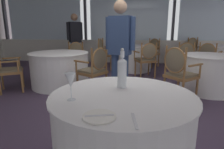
{
  "coord_description": "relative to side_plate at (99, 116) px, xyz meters",
  "views": [
    {
      "loc": [
        0.23,
        -3.1,
        1.29
      ],
      "look_at": [
        0.05,
        -1.54,
        0.91
      ],
      "focal_mm": 30.97,
      "sensor_mm": 36.0,
      "label": 1
    }
  ],
  "objects": [
    {
      "name": "dining_chair_0_2",
      "position": [
        0.54,
        4.0,
        -0.21
      ],
      "size": [
        0.63,
        0.59,
        0.94
      ],
      "rotation": [
        0.0,
        0.0,
        8.21
      ],
      "color": "olive",
      "rests_on": "ground_plane"
    },
    {
      "name": "side_plate",
      "position": [
        0.0,
        0.0,
        0.0
      ],
      "size": [
        0.21,
        0.21,
        0.01
      ],
      "primitive_type": "cylinder",
      "color": "silver",
      "rests_on": "foreground_table"
    },
    {
      "name": "diner_person_1",
      "position": [
        -1.68,
        5.02,
        0.22
      ],
      "size": [
        0.43,
        0.38,
        1.73
      ],
      "rotation": [
        0.0,
        0.0,
        5.39
      ],
      "color": "#334770",
      "rests_on": "ground_plane"
    },
    {
      "name": "background_table_0",
      "position": [
        0.21,
        4.91,
        -0.39
      ],
      "size": [
        1.08,
        1.08,
        0.76
      ],
      "color": "white",
      "rests_on": "ground_plane"
    },
    {
      "name": "background_table_2",
      "position": [
        -1.45,
        3.03,
        -0.39
      ],
      "size": [
        1.3,
        1.3,
        0.76
      ],
      "color": "white",
      "rests_on": "ground_plane"
    },
    {
      "name": "butter_knife",
      "position": [
        0.0,
        0.0,
        0.01
      ],
      "size": [
        0.18,
        0.06,
        0.0
      ],
      "primitive_type": "cube",
      "rotation": [
        0.0,
        0.0,
        0.23
      ],
      "color": "silver",
      "rests_on": "foreground_table"
    },
    {
      "name": "background_table_1",
      "position": [
        1.74,
        2.99,
        -0.39
      ],
      "size": [
        1.11,
        1.11,
        0.76
      ],
      "color": "white",
      "rests_on": "ground_plane"
    },
    {
      "name": "water_bottle",
      "position": [
        0.1,
        0.63,
        0.14
      ],
      "size": [
        0.08,
        0.08,
        0.36
      ],
      "color": "white",
      "rests_on": "foreground_table"
    },
    {
      "name": "window_wall_far",
      "position": [
        -0.03,
        6.33,
        0.33
      ],
      "size": [
        10.29,
        0.14,
        2.74
      ],
      "color": "silver",
      "rests_on": "ground_plane"
    },
    {
      "name": "dinner_fork",
      "position": [
        0.21,
        -0.03,
        -0.0
      ],
      "size": [
        0.04,
        0.2,
        0.0
      ],
      "primitive_type": "cube",
      "rotation": [
        0.0,
        0.0,
        1.7
      ],
      "color": "silver",
      "rests_on": "foreground_table"
    },
    {
      "name": "background_table_3",
      "position": [
        2.75,
        5.09,
        -0.39
      ],
      "size": [
        1.2,
        1.2,
        0.76
      ],
      "color": "white",
      "rests_on": "ground_plane"
    },
    {
      "name": "dining_chair_1_2",
      "position": [
        1.56,
        3.96,
        -0.22
      ],
      "size": [
        0.59,
        0.54,
        0.95
      ],
      "rotation": [
        0.0,
        0.0,
        11.17
      ],
      "color": "olive",
      "rests_on": "ground_plane"
    },
    {
      "name": "dining_chair_0_0",
      "position": [
        0.82,
        5.65,
        -0.21
      ],
      "size": [
        0.66,
        0.65,
        0.95
      ],
      "rotation": [
        0.0,
        0.0,
        4.02
      ],
      "color": "olive",
      "rests_on": "ground_plane"
    },
    {
      "name": "wine_glass",
      "position": [
        -0.26,
        0.26,
        0.14
      ],
      "size": [
        0.08,
        0.08,
        0.21
      ],
      "color": "white",
      "rests_on": "foreground_table"
    },
    {
      "name": "dining_chair_2_1",
      "position": [
        -1.43,
        4.11,
        -0.22
      ],
      "size": [
        0.54,
        0.48,
        0.92
      ],
      "rotation": [
        0.0,
        0.0,
        10.98
      ],
      "color": "olive",
      "rests_on": "ground_plane"
    },
    {
      "name": "dining_chair_2_0",
      "position": [
        -0.53,
        2.48,
        -0.21
      ],
      "size": [
        0.63,
        0.65,
        0.95
      ],
      "rotation": [
        0.0,
        0.0,
        8.88
      ],
      "color": "olive",
      "rests_on": "ground_plane"
    },
    {
      "name": "dining_chair_1_0",
      "position": [
        0.99,
        2.35,
        -0.19
      ],
      "size": [
        0.65,
        0.66,
        0.99
      ],
      "rotation": [
        0.0,
        0.0,
        6.99
      ],
      "color": "olive",
      "rests_on": "ground_plane"
    },
    {
      "name": "diner_person_0",
      "position": [
        -0.04,
        2.24,
        0.23
      ],
      "size": [
        0.51,
        0.3,
        1.74
      ],
      "rotation": [
        0.0,
        0.0,
        1.27
      ],
      "color": "#334770",
      "rests_on": "ground_plane"
    },
    {
      "name": "ground_plane",
      "position": [
        -0.03,
        2.03,
        -0.77
      ],
      "size": [
        14.88,
        14.88,
        0.0
      ],
      "primitive_type": "plane",
      "color": "#47384C"
    },
    {
      "name": "dining_chair_3_0",
      "position": [
        2.32,
        6.03,
        -0.2
      ],
      "size": [
        0.64,
        0.61,
        0.97
      ],
      "rotation": [
        0.0,
        0.0,
        5.15
      ],
      "color": "olive",
      "rests_on": "ground_plane"
    },
    {
      "name": "dining_chair_0_1",
      "position": [
        -0.75,
        5.07,
        -0.2
      ],
      "size": [
        0.54,
        0.59,
        0.98
      ],
      "rotation": [
        0.0,
        0.0,
        6.11
      ],
      "color": "olive",
      "rests_on": "ground_plane"
    },
    {
      "name": "foreground_table",
      "position": [
        0.12,
        0.43,
        -0.39
      ],
      "size": [
        1.19,
        1.19,
        0.76
      ],
      "color": "white",
      "rests_on": "ground_plane"
    },
    {
      "name": "dining_chair_2_2",
      "position": [
        -2.39,
        2.52,
        -0.24
      ],
      "size": [
        0.62,
        0.65,
        0.92
      ],
      "rotation": [
        0.0,
        0.0,
        13.07
      ],
      "color": "olive",
      "rests_on": "ground_plane"
    },
    {
      "name": "dining_chair_3_1",
      "position": [
        2.16,
        4.25,
        -0.22
      ],
      "size": [
        0.66,
        0.64,
        0.93
      ],
      "rotation": [
        0.0,
        0.0,
        7.24
      ],
      "color": "olive",
      "rests_on": "ground_plane"
    }
  ]
}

